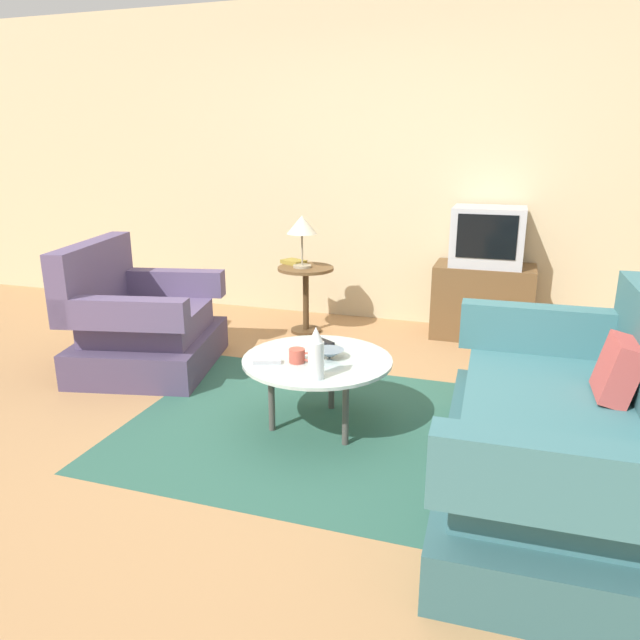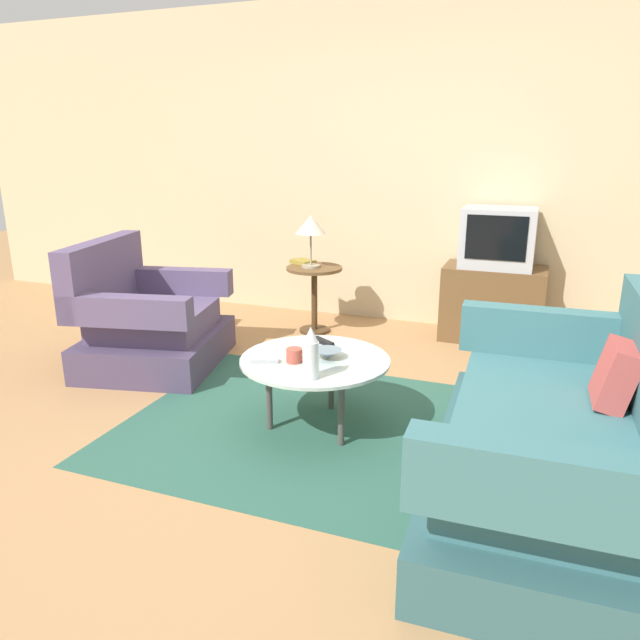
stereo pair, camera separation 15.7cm
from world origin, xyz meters
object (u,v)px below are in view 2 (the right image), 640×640
tv_stand (492,304)px  tv_remote_silver (265,360)px  armchair (148,324)px  mug (295,355)px  coffee_table (315,364)px  television (498,238)px  tv_remote_dark (323,341)px  table_lamp (311,227)px  book (303,262)px  couch (562,446)px  bowl (327,354)px  side_table (314,286)px  vase (311,354)px

tv_stand → tv_remote_silver: bearing=-115.4°
armchair → mug: armchair is taller
coffee_table → television: television is taller
mug → tv_remote_dark: mug is taller
table_lamp → book: size_ratio=1.83×
couch → television: television is taller
armchair → table_lamp: (0.82, 1.10, 0.59)m
television → bowl: size_ratio=3.46×
table_lamp → television: bearing=13.8°
armchair → couch: 2.87m
tv_remote_silver → side_table: bearing=82.8°
tv_stand → television: bearing=90.0°
side_table → tv_stand: 1.45m
vase → bowl: bearing=93.9°
mug → vase: bearing=-47.4°
coffee_table → tv_remote_silver: size_ratio=5.20×
table_lamp → vase: (0.75, -1.88, -0.35)m
armchair → tv_remote_dark: 1.45m
bowl → coffee_table: bearing=-158.0°
coffee_table → bowl: size_ratio=5.16×
couch → tv_stand: bearing=10.7°
book → tv_remote_dark: bearing=-38.1°
vase → tv_remote_silver: size_ratio=1.69×
tv_stand → tv_remote_dark: tv_stand is taller
coffee_table → vase: 0.32m
side_table → table_lamp: 0.49m
coffee_table → table_lamp: (-0.66, 1.61, 0.51)m
table_lamp → bowl: table_lamp is taller
table_lamp → bowl: bearing=-65.4°
side_table → table_lamp: bearing=-130.7°
mug → tv_remote_silver: mug is taller
side_table → vase: size_ratio=2.08×
tv_stand → tv_remote_silver: 2.34m
armchair → coffee_table: (1.48, -0.51, 0.08)m
book → tv_remote_silver: bearing=-48.1°
coffee_table → book: (-0.78, 1.73, 0.20)m
bowl → book: book is taller
side_table → book: size_ratio=2.42×
television → tv_stand: bearing=-90.0°
vase → armchair: bearing=153.5°
mug → bowl: (0.14, 0.12, -0.01)m
armchair → side_table: bearing=131.1°
side_table → book: 0.24m
coffee_table → tv_remote_dark: 0.27m
coffee_table → vase: (0.08, -0.27, 0.16)m
table_lamp → vase: bearing=-68.4°
side_table → vase: 2.04m
coffee_table → tv_stand: bearing=68.5°
bowl → vase: bearing=-86.1°
side_table → bowl: side_table is taller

